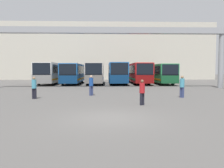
% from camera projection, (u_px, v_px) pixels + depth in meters
% --- Properties ---
extents(ground_plane, '(200.00, 200.00, 0.00)m').
position_uv_depth(ground_plane, '(109.00, 118.00, 9.80)').
color(ground_plane, '#514F4C').
extents(building_backdrop, '(49.90, 12.00, 12.92)m').
position_uv_depth(building_backdrop, '(106.00, 53.00, 54.60)').
color(building_backdrop, '#B7B2A3').
rests_on(building_backdrop, ground).
extents(overhead_gantry, '(28.02, 0.80, 7.13)m').
position_uv_depth(overhead_gantry, '(107.00, 37.00, 25.53)').
color(overhead_gantry, gray).
rests_on(overhead_gantry, ground).
extents(bus_slot_0, '(2.62, 11.46, 3.21)m').
position_uv_depth(bus_slot_0, '(52.00, 72.00, 34.43)').
color(bus_slot_0, silver).
rests_on(bus_slot_0, ground).
extents(bus_slot_1, '(2.53, 10.02, 3.08)m').
position_uv_depth(bus_slot_1, '(73.00, 73.00, 33.82)').
color(bus_slot_1, '#1959A5').
rests_on(bus_slot_1, ground).
extents(bus_slot_2, '(2.48, 10.42, 3.19)m').
position_uv_depth(bus_slot_2, '(95.00, 72.00, 34.13)').
color(bus_slot_2, beige).
rests_on(bus_slot_2, ground).
extents(bus_slot_3, '(2.62, 10.44, 3.23)m').
position_uv_depth(bus_slot_3, '(117.00, 72.00, 34.24)').
color(bus_slot_3, '#1959A5').
rests_on(bus_slot_3, ground).
extents(bus_slot_4, '(2.54, 12.40, 3.18)m').
position_uv_depth(bus_slot_4, '(138.00, 72.00, 35.33)').
color(bus_slot_4, red).
rests_on(bus_slot_4, ground).
extents(bus_slot_5, '(2.50, 10.26, 3.04)m').
position_uv_depth(bus_slot_5, '(161.00, 73.00, 34.37)').
color(bus_slot_5, '#268C4C').
rests_on(bus_slot_5, ground).
extents(pedestrian_near_right, '(0.36, 0.36, 1.72)m').
position_uv_depth(pedestrian_near_right, '(182.00, 86.00, 17.06)').
color(pedestrian_near_right, navy).
rests_on(pedestrian_near_right, ground).
extents(pedestrian_mid_left, '(0.34, 0.34, 1.66)m').
position_uv_depth(pedestrian_mid_left, '(34.00, 87.00, 16.32)').
color(pedestrian_mid_left, black).
rests_on(pedestrian_mid_left, ground).
extents(pedestrian_mid_right, '(0.33, 0.33, 1.57)m').
position_uv_depth(pedestrian_mid_right, '(142.00, 92.00, 13.40)').
color(pedestrian_mid_right, black).
rests_on(pedestrian_mid_right, ground).
extents(pedestrian_near_center, '(0.36, 0.36, 1.71)m').
position_uv_depth(pedestrian_near_center, '(91.00, 85.00, 18.47)').
color(pedestrian_near_center, navy).
rests_on(pedestrian_near_center, ground).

